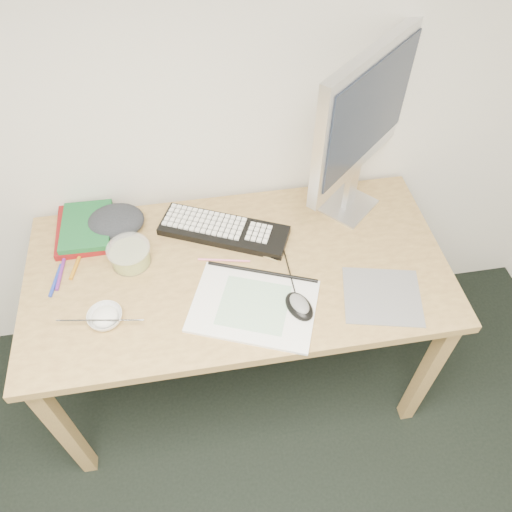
{
  "coord_description": "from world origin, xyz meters",
  "views": [
    {
      "loc": [
        0.24,
        0.4,
        2.05
      ],
      "look_at": [
        0.4,
        1.4,
        0.83
      ],
      "focal_mm": 35.0,
      "sensor_mm": 36.0,
      "label": 1
    }
  ],
  "objects": [
    {
      "name": "desk",
      "position": [
        0.35,
        1.43,
        0.67
      ],
      "size": [
        1.4,
        0.7,
        0.75
      ],
      "color": "tan",
      "rests_on": "ground"
    },
    {
      "name": "mousepad",
      "position": [
        0.78,
        1.24,
        0.75
      ],
      "size": [
        0.29,
        0.27,
        0.0
      ],
      "primitive_type": "cube",
      "rotation": [
        0.0,
        0.0,
        -0.23
      ],
      "color": "gray",
      "rests_on": "desk"
    },
    {
      "name": "sketchpad",
      "position": [
        0.37,
        1.27,
        0.76
      ],
      "size": [
        0.45,
        0.39,
        0.01
      ],
      "primitive_type": "cube",
      "rotation": [
        0.0,
        0.0,
        -0.38
      ],
      "color": "white",
      "rests_on": "desk"
    },
    {
      "name": "keyboard",
      "position": [
        0.32,
        1.59,
        0.76
      ],
      "size": [
        0.47,
        0.32,
        0.03
      ],
      "primitive_type": "cube",
      "rotation": [
        0.0,
        0.0,
        -0.43
      ],
      "color": "black",
      "rests_on": "desk"
    },
    {
      "name": "monitor",
      "position": [
        0.79,
        1.65,
        1.14
      ],
      "size": [
        0.42,
        0.38,
        0.62
      ],
      "rotation": [
        0.0,
        0.0,
        0.73
      ],
      "color": "silver",
      "rests_on": "desk"
    },
    {
      "name": "mouse",
      "position": [
        0.51,
        1.23,
        0.78
      ],
      "size": [
        0.11,
        0.13,
        0.04
      ],
      "primitive_type": "ellipsoid",
      "rotation": [
        0.0,
        0.0,
        0.35
      ],
      "color": "black",
      "rests_on": "sketchpad"
    },
    {
      "name": "rice_bowl",
      "position": [
        -0.08,
        1.29,
        0.77
      ],
      "size": [
        0.13,
        0.13,
        0.03
      ],
      "primitive_type": "imported",
      "rotation": [
        0.0,
        0.0,
        0.25
      ],
      "color": "white",
      "rests_on": "desk"
    },
    {
      "name": "chopsticks",
      "position": [
        -0.09,
        1.27,
        0.79
      ],
      "size": [
        0.25,
        0.06,
        0.02
      ],
      "primitive_type": "cylinder",
      "rotation": [
        0.0,
        1.57,
        -0.16
      ],
      "color": "silver",
      "rests_on": "rice_bowl"
    },
    {
      "name": "fruit_tub",
      "position": [
        -0.0,
        1.51,
        0.78
      ],
      "size": [
        0.17,
        0.17,
        0.07
      ],
      "primitive_type": "cylinder",
      "rotation": [
        0.0,
        0.0,
        -0.23
      ],
      "color": "gold",
      "rests_on": "desk"
    },
    {
      "name": "book_red",
      "position": [
        -0.16,
        1.68,
        0.76
      ],
      "size": [
        0.19,
        0.26,
        0.03
      ],
      "primitive_type": "cube",
      "rotation": [
        0.0,
        0.0,
        0.02
      ],
      "color": "maroon",
      "rests_on": "desk"
    },
    {
      "name": "book_green",
      "position": [
        -0.15,
        1.67,
        0.79
      ],
      "size": [
        0.17,
        0.23,
        0.02
      ],
      "primitive_type": "cube",
      "rotation": [
        0.0,
        0.0,
        -0.02
      ],
      "color": "#175C2C",
      "rests_on": "book_red"
    },
    {
      "name": "cloth_lump",
      "position": [
        -0.05,
        1.68,
        0.78
      ],
      "size": [
        0.19,
        0.17,
        0.07
      ],
      "primitive_type": "ellipsoid",
      "rotation": [
        0.0,
        0.0,
        -0.21
      ],
      "color": "#262A2E",
      "rests_on": "desk"
    },
    {
      "name": "pencil_pink",
      "position": [
        0.31,
        1.47,
        0.75
      ],
      "size": [
        0.17,
        0.04,
        0.01
      ],
      "primitive_type": "cylinder",
      "rotation": [
        0.0,
        1.57,
        -0.21
      ],
      "color": "pink",
      "rests_on": "desk"
    },
    {
      "name": "pencil_tan",
      "position": [
        0.41,
        1.48,
        0.75
      ],
      "size": [
        0.14,
        0.11,
        0.01
      ],
      "primitive_type": "cylinder",
      "rotation": [
        0.0,
        1.57,
        -0.65
      ],
      "color": "#A18D55",
      "rests_on": "desk"
    },
    {
      "name": "pencil_black",
      "position": [
        0.41,
        1.54,
        0.75
      ],
      "size": [
        0.19,
        0.02,
        0.01
      ],
      "primitive_type": "cylinder",
      "rotation": [
        0.0,
        1.57,
        0.08
      ],
      "color": "black",
      "rests_on": "desk"
    },
    {
      "name": "marker_blue",
      "position": [
        -0.24,
        1.47,
        0.76
      ],
      "size": [
        0.04,
        0.13,
        0.01
      ],
      "primitive_type": "cylinder",
      "rotation": [
        0.0,
        1.57,
        1.38
      ],
      "color": "#1E35A7",
      "rests_on": "desk"
    },
    {
      "name": "marker_orange",
      "position": [
        -0.18,
        1.53,
        0.76
      ],
      "size": [
        0.04,
        0.13,
        0.01
      ],
      "primitive_type": "cylinder",
      "rotation": [
        0.0,
        1.57,
        1.33
      ],
      "color": "#C17B16",
      "rests_on": "desk"
    },
    {
      "name": "marker_purple",
      "position": [
        -0.23,
        1.49,
        0.76
      ],
      "size": [
        0.03,
        0.13,
        0.01
      ],
      "primitive_type": "cylinder",
      "rotation": [
        0.0,
        1.57,
        1.47
      ],
      "color": "#662486",
      "rests_on": "desk"
    }
  ]
}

